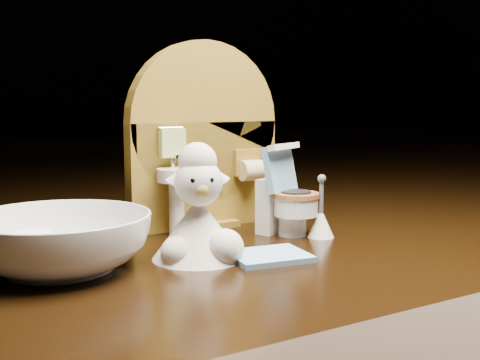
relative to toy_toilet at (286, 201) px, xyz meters
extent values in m
cube|color=black|center=(-0.04, -0.01, -0.08)|extent=(2.50, 2.50, 0.10)
cube|color=olive|center=(-0.04, 0.06, 0.02)|extent=(0.13, 0.02, 0.09)
cylinder|color=olive|center=(-0.04, 0.06, 0.06)|extent=(0.13, 0.02, 0.13)
cube|color=olive|center=(-0.04, 0.06, -0.02)|extent=(0.05, 0.04, 0.01)
cylinder|color=white|center=(-0.07, 0.04, 0.00)|extent=(0.01, 0.01, 0.04)
cylinder|color=white|center=(-0.07, 0.04, 0.02)|extent=(0.03, 0.03, 0.01)
cylinder|color=silver|center=(-0.07, 0.05, 0.03)|extent=(0.00, 0.00, 0.01)
cube|color=#B0C66B|center=(-0.07, 0.05, 0.05)|extent=(0.02, 0.01, 0.02)
cube|color=olive|center=(0.00, 0.05, 0.03)|extent=(0.02, 0.01, 0.02)
cylinder|color=tan|center=(0.00, 0.04, 0.02)|extent=(0.02, 0.02, 0.02)
cylinder|color=white|center=(0.00, -0.01, -0.02)|extent=(0.02, 0.02, 0.02)
cylinder|color=white|center=(0.00, -0.01, 0.00)|extent=(0.03, 0.03, 0.01)
cylinder|color=#94592D|center=(0.00, -0.01, 0.01)|extent=(0.04, 0.04, 0.00)
cube|color=white|center=(-0.01, 0.01, 0.00)|extent=(0.03, 0.02, 0.04)
cube|color=#76A6CD|center=(0.00, 0.00, 0.02)|extent=(0.04, 0.03, 0.04)
cube|color=white|center=(0.00, 0.00, 0.04)|extent=(0.04, 0.02, 0.01)
cylinder|color=#9CBD3F|center=(0.00, 0.01, 0.02)|extent=(0.01, 0.01, 0.01)
cube|color=#76A6CD|center=(-0.05, -0.06, -0.02)|extent=(0.06, 0.05, 0.00)
cone|color=white|center=(0.02, -0.02, -0.01)|extent=(0.02, 0.02, 0.02)
cylinder|color=#59595B|center=(0.02, -0.02, 0.01)|extent=(0.00, 0.00, 0.03)
sphere|color=#59595B|center=(0.02, -0.02, 0.02)|extent=(0.01, 0.01, 0.01)
cone|color=silver|center=(-0.09, -0.03, -0.01)|extent=(0.06, 0.06, 0.04)
sphere|color=silver|center=(-0.08, -0.05, -0.02)|extent=(0.02, 0.02, 0.02)
sphere|color=silver|center=(-0.11, -0.04, -0.02)|extent=(0.02, 0.02, 0.02)
sphere|color=silver|center=(-0.09, -0.03, 0.02)|extent=(0.03, 0.03, 0.03)
sphere|color=gold|center=(-0.09, -0.04, 0.02)|extent=(0.01, 0.01, 0.01)
sphere|color=silver|center=(-0.09, -0.03, 0.04)|extent=(0.03, 0.03, 0.03)
cone|color=silver|center=(-0.10, -0.03, 0.03)|extent=(0.02, 0.01, 0.01)
cone|color=silver|center=(-0.08, -0.03, 0.03)|extent=(0.02, 0.01, 0.01)
sphere|color=black|center=(-0.10, -0.04, 0.03)|extent=(0.00, 0.00, 0.00)
sphere|color=black|center=(-0.09, -0.05, 0.03)|extent=(0.00, 0.00, 0.00)
imported|color=white|center=(-0.18, -0.01, -0.01)|extent=(0.12, 0.12, 0.04)
camera|label=1|loc=(-0.27, -0.37, 0.08)|focal=45.00mm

